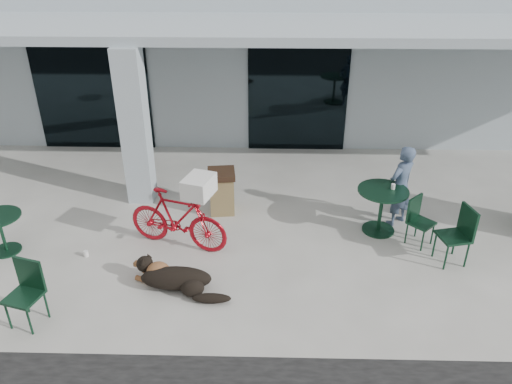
{
  "coord_description": "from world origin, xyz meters",
  "views": [
    {
      "loc": [
        1.08,
        -6.76,
        5.07
      ],
      "look_at": [
        0.89,
        0.76,
        1.0
      ],
      "focal_mm": 35.0,
      "sensor_mm": 36.0,
      "label": 1
    }
  ],
  "objects_px": {
    "cafe_table_near": "(2,234)",
    "cafe_table_far": "(381,211)",
    "cafe_chair_far_b": "(453,236)",
    "dog": "(176,277)",
    "cafe_chair_near": "(24,296)",
    "trash_receptacle": "(222,191)",
    "cafe_chair_far_a": "(421,222)",
    "bicycle": "(178,219)",
    "person": "(401,186)"
  },
  "relations": [
    {
      "from": "cafe_chair_near",
      "to": "person",
      "type": "relative_size",
      "value": 0.62
    },
    {
      "from": "cafe_table_far",
      "to": "trash_receptacle",
      "type": "bearing_deg",
      "value": 167.82
    },
    {
      "from": "bicycle",
      "to": "cafe_chair_far_a",
      "type": "xyz_separation_m",
      "value": [
        4.26,
        0.18,
        -0.11
      ]
    },
    {
      "from": "dog",
      "to": "cafe_chair_near",
      "type": "relative_size",
      "value": 1.31
    },
    {
      "from": "cafe_chair_far_b",
      "to": "cafe_chair_near",
      "type": "bearing_deg",
      "value": -88.42
    },
    {
      "from": "person",
      "to": "bicycle",
      "type": "bearing_deg",
      "value": -27.19
    },
    {
      "from": "cafe_table_near",
      "to": "cafe_chair_far_b",
      "type": "bearing_deg",
      "value": -0.84
    },
    {
      "from": "cafe_chair_far_a",
      "to": "person",
      "type": "relative_size",
      "value": 0.56
    },
    {
      "from": "bicycle",
      "to": "cafe_chair_far_b",
      "type": "xyz_separation_m",
      "value": [
        4.63,
        -0.35,
        -0.04
      ]
    },
    {
      "from": "bicycle",
      "to": "cafe_chair_near",
      "type": "distance_m",
      "value": 2.71
    },
    {
      "from": "dog",
      "to": "cafe_table_near",
      "type": "distance_m",
      "value": 3.29
    },
    {
      "from": "cafe_chair_near",
      "to": "dog",
      "type": "bearing_deg",
      "value": 38.85
    },
    {
      "from": "dog",
      "to": "cafe_chair_near",
      "type": "bearing_deg",
      "value": -135.32
    },
    {
      "from": "cafe_chair_near",
      "to": "person",
      "type": "xyz_separation_m",
      "value": [
        5.85,
        2.88,
        0.3
      ]
    },
    {
      "from": "cafe_chair_far_a",
      "to": "cafe_table_near",
      "type": "bearing_deg",
      "value": 139.62
    },
    {
      "from": "cafe_table_near",
      "to": "cafe_chair_near",
      "type": "bearing_deg",
      "value": -56.18
    },
    {
      "from": "dog",
      "to": "trash_receptacle",
      "type": "xyz_separation_m",
      "value": [
        0.52,
        2.4,
        0.23
      ]
    },
    {
      "from": "cafe_table_far",
      "to": "cafe_chair_far_b",
      "type": "distance_m",
      "value": 1.38
    },
    {
      "from": "cafe_table_near",
      "to": "cafe_chair_near",
      "type": "distance_m",
      "value": 2.11
    },
    {
      "from": "dog",
      "to": "cafe_table_far",
      "type": "distance_m",
      "value": 3.91
    },
    {
      "from": "cafe_chair_near",
      "to": "cafe_table_far",
      "type": "distance_m",
      "value": 6.04
    },
    {
      "from": "cafe_chair_near",
      "to": "cafe_table_far",
      "type": "height_order",
      "value": "cafe_chair_near"
    },
    {
      "from": "cafe_table_far",
      "to": "cafe_chair_near",
      "type": "bearing_deg",
      "value": -154.69
    },
    {
      "from": "bicycle",
      "to": "dog",
      "type": "distance_m",
      "value": 1.23
    },
    {
      "from": "bicycle",
      "to": "cafe_chair_far_a",
      "type": "relative_size",
      "value": 2.08
    },
    {
      "from": "cafe_table_far",
      "to": "cafe_chair_far_a",
      "type": "relative_size",
      "value": 1.04
    },
    {
      "from": "bicycle",
      "to": "cafe_table_near",
      "type": "bearing_deg",
      "value": 112.58
    },
    {
      "from": "cafe_chair_near",
      "to": "cafe_chair_far_a",
      "type": "bearing_deg",
      "value": 35.92
    },
    {
      "from": "person",
      "to": "cafe_chair_far_b",
      "type": "bearing_deg",
      "value": 76.95
    },
    {
      "from": "cafe_chair_near",
      "to": "person",
      "type": "distance_m",
      "value": 6.52
    },
    {
      "from": "dog",
      "to": "cafe_table_far",
      "type": "relative_size",
      "value": 1.4
    },
    {
      "from": "dog",
      "to": "cafe_table_far",
      "type": "xyz_separation_m",
      "value": [
        3.49,
        1.76,
        0.22
      ]
    },
    {
      "from": "dog",
      "to": "cafe_chair_far_a",
      "type": "xyz_separation_m",
      "value": [
        4.12,
        1.35,
        0.23
      ]
    },
    {
      "from": "cafe_table_near",
      "to": "cafe_table_far",
      "type": "xyz_separation_m",
      "value": [
        6.64,
        0.83,
        0.07
      ]
    },
    {
      "from": "cafe_chair_far_b",
      "to": "person",
      "type": "height_order",
      "value": "person"
    },
    {
      "from": "bicycle",
      "to": "person",
      "type": "bearing_deg",
      "value": -59.54
    },
    {
      "from": "trash_receptacle",
      "to": "bicycle",
      "type": "bearing_deg",
      "value": -118.25
    },
    {
      "from": "cafe_chair_far_b",
      "to": "trash_receptacle",
      "type": "height_order",
      "value": "cafe_chair_far_b"
    },
    {
      "from": "bicycle",
      "to": "person",
      "type": "distance_m",
      "value": 4.12
    },
    {
      "from": "cafe_table_near",
      "to": "cafe_chair_far_b",
      "type": "height_order",
      "value": "cafe_chair_far_b"
    },
    {
      "from": "dog",
      "to": "trash_receptacle",
      "type": "bearing_deg",
      "value": 99.99
    },
    {
      "from": "cafe_chair_far_a",
      "to": "person",
      "type": "bearing_deg",
      "value": 65.72
    },
    {
      "from": "dog",
      "to": "cafe_table_near",
      "type": "relative_size",
      "value": 1.68
    },
    {
      "from": "cafe_table_near",
      "to": "cafe_chair_far_a",
      "type": "height_order",
      "value": "cafe_chair_far_a"
    },
    {
      "from": "cafe_chair_near",
      "to": "person",
      "type": "height_order",
      "value": "person"
    },
    {
      "from": "cafe_table_near",
      "to": "cafe_table_far",
      "type": "distance_m",
      "value": 6.69
    },
    {
      "from": "cafe_chair_far_b",
      "to": "cafe_table_near",
      "type": "bearing_deg",
      "value": -103.5
    },
    {
      "from": "cafe_chair_near",
      "to": "trash_receptacle",
      "type": "xyz_separation_m",
      "value": [
        2.49,
        3.22,
        -0.05
      ]
    },
    {
      "from": "person",
      "to": "trash_receptacle",
      "type": "relative_size",
      "value": 1.78
    },
    {
      "from": "dog",
      "to": "trash_receptacle",
      "type": "distance_m",
      "value": 2.47
    }
  ]
}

